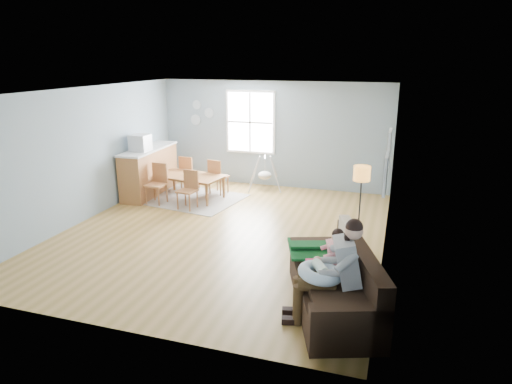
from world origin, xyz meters
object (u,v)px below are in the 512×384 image
(sofa, at_px, (337,287))
(monitor, at_px, (140,143))
(chair_sw, at_px, (158,181))
(chair_ne, at_px, (217,175))
(floor_lamp, at_px, (362,180))
(father, at_px, (333,268))
(counter, at_px, (149,171))
(dining_table, at_px, (189,187))
(chair_se, at_px, (189,187))
(baby_swing, at_px, (265,175))
(chair_nw, at_px, (188,171))
(storage_cube, at_px, (334,282))
(toddler, at_px, (330,252))

(sofa, height_order, monitor, monitor)
(chair_sw, relative_size, monitor, 2.24)
(chair_ne, bearing_deg, floor_lamp, -30.27)
(father, bearing_deg, chair_ne, 126.59)
(counter, bearing_deg, father, -40.19)
(dining_table, bearing_deg, monitor, -155.79)
(father, bearing_deg, floor_lamp, 88.39)
(sofa, distance_m, father, 0.55)
(chair_se, bearing_deg, sofa, -40.98)
(chair_se, relative_size, counter, 0.41)
(chair_se, bearing_deg, floor_lamp, -13.85)
(monitor, bearing_deg, father, -37.76)
(counter, distance_m, monitor, 0.85)
(chair_se, bearing_deg, baby_swing, 59.26)
(chair_nw, bearing_deg, sofa, -46.05)
(floor_lamp, height_order, chair_sw, floor_lamp)
(storage_cube, xyz_separation_m, chair_sw, (-4.53, 3.16, 0.28))
(sofa, height_order, chair_sw, chair_sw)
(father, xyz_separation_m, chair_sw, (-4.59, 3.75, -0.22))
(toddler, distance_m, dining_table, 5.46)
(sofa, distance_m, dining_table, 5.67)
(dining_table, distance_m, chair_nw, 0.76)
(toddler, xyz_separation_m, dining_table, (-3.94, 3.76, -0.44))
(chair_se, bearing_deg, dining_table, 116.45)
(chair_ne, distance_m, baby_swing, 1.28)
(dining_table, distance_m, counter, 1.14)
(monitor, bearing_deg, baby_swing, 32.06)
(chair_nw, xyz_separation_m, monitor, (-0.74, -0.94, 0.84))
(storage_cube, xyz_separation_m, monitor, (-5.07, 3.38, 1.09))
(sofa, bearing_deg, chair_sw, 143.50)
(floor_lamp, bearing_deg, storage_cube, -93.70)
(chair_se, distance_m, chair_ne, 1.19)
(toddler, xyz_separation_m, chair_ne, (-3.43, 4.27, -0.23))
(counter, bearing_deg, baby_swing, 25.12)
(baby_swing, bearing_deg, chair_ne, -140.78)
(counter, bearing_deg, floor_lamp, -17.96)
(floor_lamp, xyz_separation_m, chair_ne, (-3.62, 2.11, -0.70))
(floor_lamp, xyz_separation_m, storage_cube, (-0.13, -2.07, -0.95))
(monitor, bearing_deg, chair_se, -14.86)
(storage_cube, relative_size, monitor, 1.39)
(storage_cube, bearing_deg, chair_se, 140.66)
(toddler, height_order, chair_ne, toddler)
(toddler, relative_size, chair_ne, 0.94)
(chair_se, distance_m, baby_swing, 2.30)
(toddler, xyz_separation_m, baby_swing, (-2.44, 5.08, -0.35))
(sofa, height_order, toddler, toddler)
(chair_se, xyz_separation_m, baby_swing, (1.18, 1.98, -0.10))
(father, xyz_separation_m, chair_nw, (-4.39, 4.91, -0.25))
(dining_table, bearing_deg, toddler, -34.52)
(chair_se, xyz_separation_m, chair_nw, (-0.65, 1.31, 0.02))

